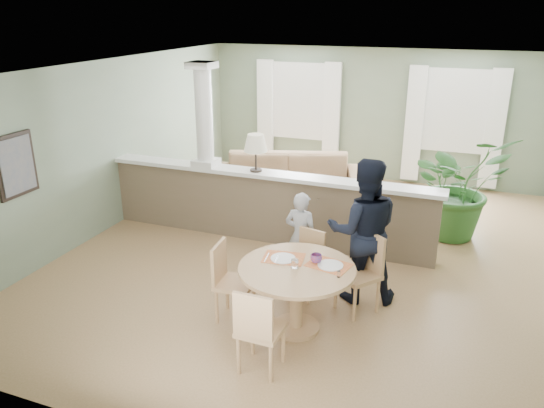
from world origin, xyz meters
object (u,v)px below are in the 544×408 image
at_px(chair_far_man, 363,269).
at_px(man_person, 363,231).
at_px(sofa, 287,180).
at_px(houseplant, 458,186).
at_px(dining_table, 297,280).
at_px(chair_near, 258,328).
at_px(chair_side, 229,278).
at_px(child_person, 301,237).
at_px(chair_far_boy, 308,260).

height_order(chair_far_man, man_person, man_person).
height_order(sofa, chair_far_man, chair_far_man).
distance_m(houseplant, chair_far_man, 2.88).
xyz_separation_m(houseplant, dining_table, (-1.50, -3.41, -0.21)).
xyz_separation_m(chair_far_man, chair_near, (-0.71, -1.56, -0.01)).
relative_size(sofa, chair_side, 3.17).
relative_size(sofa, chair_far_man, 3.06).
bearing_deg(chair_side, houseplant, -38.59).
distance_m(sofa, chair_near, 4.99).
xyz_separation_m(dining_table, child_person, (-0.32, 1.13, -0.00)).
bearing_deg(chair_far_boy, sofa, 127.50).
xyz_separation_m(chair_far_man, chair_side, (-1.41, -0.74, -0.02)).
bearing_deg(houseplant, chair_far_boy, -122.04).
height_order(chair_near, man_person, man_person).
distance_m(chair_near, chair_side, 1.08).
distance_m(sofa, child_person, 3.03).
bearing_deg(dining_table, chair_far_man, 49.28).
relative_size(sofa, man_person, 1.63).
height_order(sofa, child_person, child_person).
height_order(houseplant, child_person, houseplant).
relative_size(chair_far_man, child_person, 0.78).
bearing_deg(chair_side, dining_table, -91.24).
height_order(sofa, dining_table, dining_table).
bearing_deg(chair_far_boy, child_person, 134.90).
bearing_deg(child_person, dining_table, 112.68).
xyz_separation_m(chair_far_boy, chair_far_man, (0.72, -0.11, 0.07)).
relative_size(dining_table, chair_near, 1.37).
relative_size(chair_far_man, man_person, 0.53).
relative_size(sofa, dining_table, 2.29).
bearing_deg(sofa, chair_side, -98.16).
distance_m(sofa, houseplant, 3.06).
distance_m(sofa, man_person, 3.63).
height_order(chair_far_man, chair_side, chair_far_man).
bearing_deg(chair_near, dining_table, -96.35).
relative_size(houseplant, child_person, 1.35).
bearing_deg(man_person, sofa, -73.14).
distance_m(houseplant, chair_far_boy, 3.10).
relative_size(dining_table, chair_far_boy, 1.52).
xyz_separation_m(houseplant, chair_side, (-2.32, -3.46, -0.32)).
bearing_deg(sofa, chair_near, -91.79).
relative_size(dining_table, chair_far_man, 1.34).
xyz_separation_m(chair_side, child_person, (0.49, 1.18, 0.10)).
bearing_deg(houseplant, chair_far_man, -108.45).
height_order(houseplant, dining_table, houseplant).
bearing_deg(chair_near, houseplant, -109.64).
height_order(dining_table, chair_far_man, chair_far_man).
relative_size(chair_near, chair_side, 1.01).
xyz_separation_m(sofa, dining_table, (1.49, -3.92, 0.19)).
relative_size(child_person, man_person, 0.68).
xyz_separation_m(chair_far_boy, child_person, (-0.20, 0.33, 0.15)).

